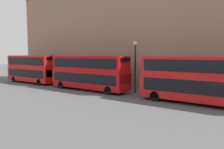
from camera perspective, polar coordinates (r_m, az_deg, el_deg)
name	(u,v)px	position (r m, az deg, el deg)	size (l,w,h in m)	color
bus_leading	(202,78)	(21.27, 22.53, -0.93)	(2.59, 11.37, 4.37)	red
bus_second_in_queue	(89,71)	(27.85, -6.09, 0.80)	(2.59, 11.12, 4.36)	#B20C0F
bus_third_in_queue	(32,68)	(37.12, -20.19, 1.63)	(2.59, 10.03, 4.39)	red
street_lamp	(135,61)	(25.67, 6.08, 3.50)	(0.44, 0.44, 6.07)	black
pedestrian	(93,81)	(31.45, -5.01, -1.62)	(0.36, 0.36, 1.73)	#334C6B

